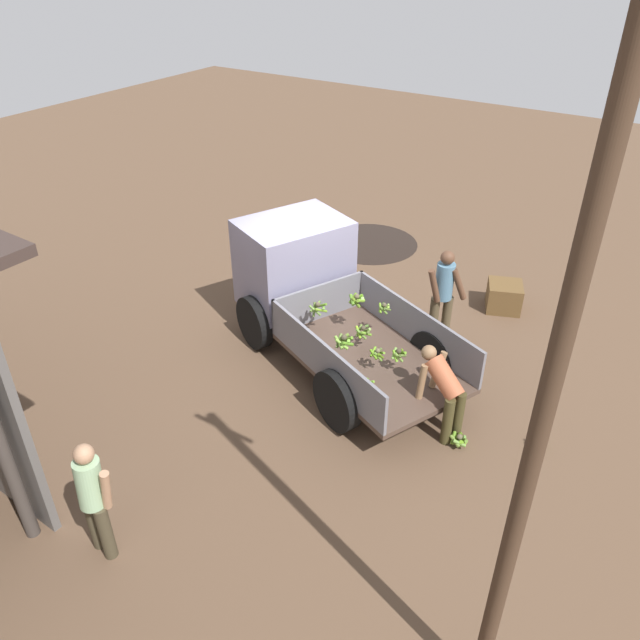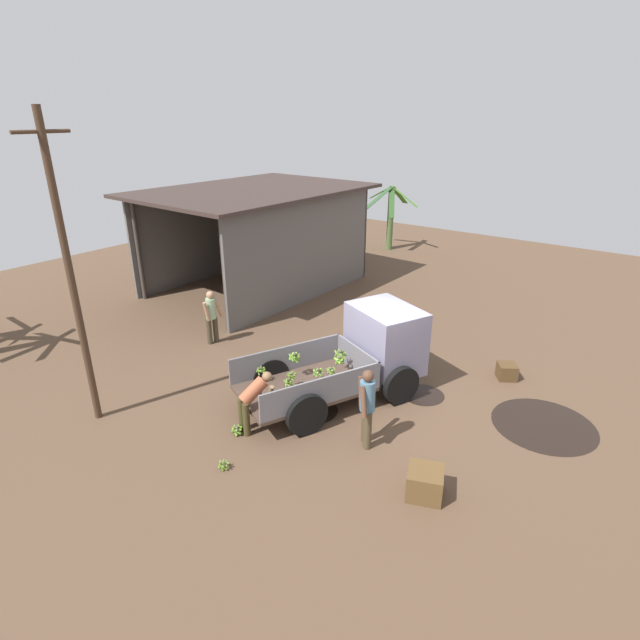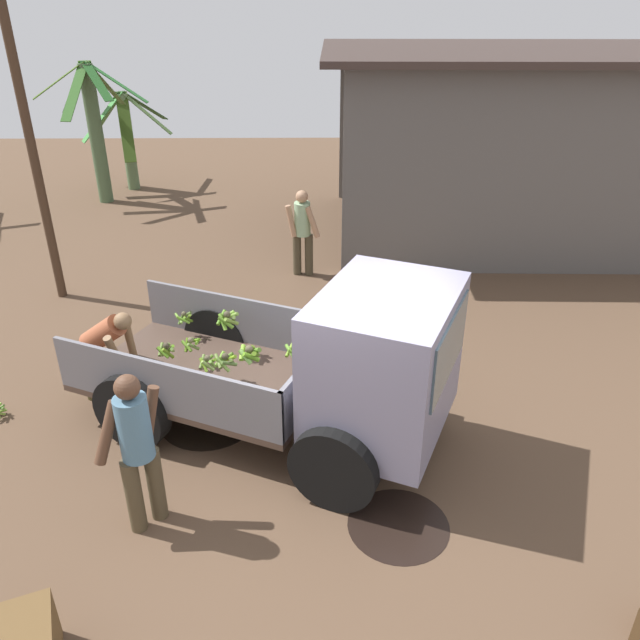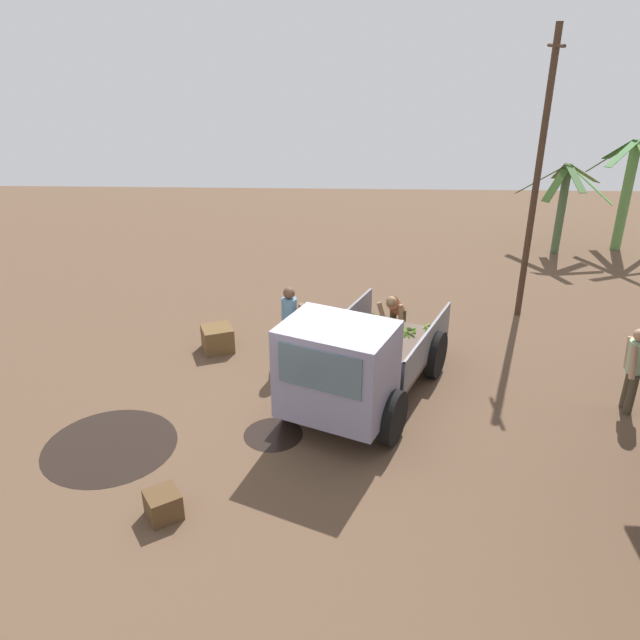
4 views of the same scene
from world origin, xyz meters
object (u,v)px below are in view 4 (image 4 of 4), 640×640
at_px(person_foreground_visitor, 290,323).
at_px(banana_bunch_on_ground_0, 400,333).
at_px(person_bystander_near_shed, 634,366).
at_px(wooden_crate_1, 163,505).
at_px(cargo_truck, 349,367).
at_px(banana_bunch_on_ground_1, 372,316).
at_px(person_worker_loading, 395,313).
at_px(utility_pole, 537,177).
at_px(wooden_crate_0, 218,338).

bearing_deg(person_foreground_visitor, banana_bunch_on_ground_0, -13.73).
relative_size(person_bystander_near_shed, wooden_crate_1, 3.61).
xyz_separation_m(cargo_truck, wooden_crate_1, (2.55, -2.61, -0.85)).
distance_m(cargo_truck, banana_bunch_on_ground_1, 4.36).
height_order(person_foreground_visitor, banana_bunch_on_ground_1, person_foreground_visitor).
xyz_separation_m(person_worker_loading, banana_bunch_on_ground_0, (-0.36, 0.16, -0.64)).
xyz_separation_m(cargo_truck, utility_pole, (-4.66, 4.14, 2.26)).
bearing_deg(wooden_crate_1, person_worker_loading, 146.47).
bearing_deg(person_worker_loading, cargo_truck, 1.57).
xyz_separation_m(cargo_truck, banana_bunch_on_ground_0, (-3.28, 1.17, -0.93)).
height_order(utility_pole, banana_bunch_on_ground_0, utility_pole).
relative_size(wooden_crate_0, wooden_crate_1, 1.38).
relative_size(person_worker_loading, wooden_crate_0, 2.07).
height_order(person_worker_loading, banana_bunch_on_ground_0, person_worker_loading).
bearing_deg(person_worker_loading, banana_bunch_on_ground_1, -140.79).
bearing_deg(banana_bunch_on_ground_1, wooden_crate_0, -63.78).
distance_m(utility_pole, person_bystander_near_shed, 4.92).
bearing_deg(wooden_crate_0, wooden_crate_1, 2.04).
height_order(cargo_truck, banana_bunch_on_ground_0, cargo_truck).
bearing_deg(utility_pole, banana_bunch_on_ground_1, -82.80).
xyz_separation_m(banana_bunch_on_ground_0, wooden_crate_1, (5.83, -3.78, 0.08)).
distance_m(person_worker_loading, wooden_crate_0, 3.85).
bearing_deg(utility_pole, banana_bunch_on_ground_0, -64.92).
distance_m(cargo_truck, wooden_crate_1, 3.75).
height_order(cargo_truck, person_bystander_near_shed, cargo_truck).
bearing_deg(person_foreground_visitor, cargo_truck, -102.23).
bearing_deg(person_bystander_near_shed, person_worker_loading, -24.76).
bearing_deg(person_foreground_visitor, wooden_crate_1, -151.05).
distance_m(banana_bunch_on_ground_1, wooden_crate_1, 7.48).
relative_size(banana_bunch_on_ground_1, wooden_crate_1, 0.54).
height_order(person_worker_loading, banana_bunch_on_ground_1, person_worker_loading).
xyz_separation_m(person_worker_loading, person_bystander_near_shed, (2.45, 3.99, 0.13)).
relative_size(cargo_truck, utility_pole, 0.73).
xyz_separation_m(utility_pole, person_foreground_visitor, (2.72, -5.31, -2.36)).
bearing_deg(wooden_crate_1, cargo_truck, 134.38).
relative_size(person_bystander_near_shed, wooden_crate_0, 2.61).
bearing_deg(utility_pole, wooden_crate_1, -43.07).
relative_size(person_foreground_visitor, wooden_crate_1, 3.82).
distance_m(utility_pole, person_foreground_visitor, 6.42).
xyz_separation_m(cargo_truck, person_worker_loading, (-2.91, 1.01, -0.29)).
height_order(cargo_truck, utility_pole, utility_pole).
bearing_deg(banana_bunch_on_ground_0, wooden_crate_1, -32.97).
relative_size(utility_pole, banana_bunch_on_ground_0, 23.54).
bearing_deg(cargo_truck, person_foreground_visitor, -125.00).
bearing_deg(wooden_crate_0, banana_bunch_on_ground_1, 116.22).
bearing_deg(cargo_truck, banana_bunch_on_ground_0, -175.82).
xyz_separation_m(person_foreground_visitor, wooden_crate_1, (4.49, -1.43, -0.75)).
bearing_deg(person_worker_loading, wooden_crate_1, -12.77).
xyz_separation_m(utility_pole, person_worker_loading, (1.75, -3.12, -2.55)).
xyz_separation_m(utility_pole, wooden_crate_1, (7.22, -6.74, -3.11)).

